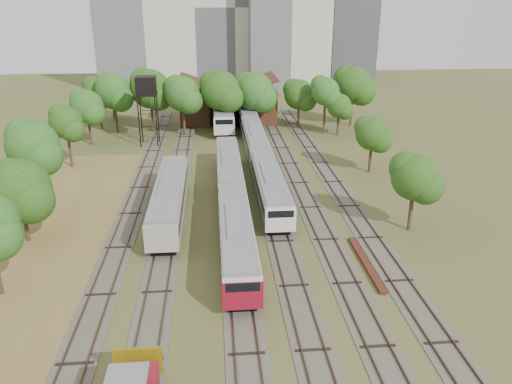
{
  "coord_description": "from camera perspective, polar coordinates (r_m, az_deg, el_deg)",
  "views": [
    {
      "loc": [
        -3.53,
        -28.24,
        19.79
      ],
      "look_at": [
        0.3,
        16.18,
        2.5
      ],
      "focal_mm": 35.0,
      "sensor_mm": 36.0,
      "label": 1
    }
  ],
  "objects": [
    {
      "name": "tower_far_right",
      "position": [
        143.36,
        10.82,
        18.53
      ],
      "size": [
        12.0,
        12.0,
        28.0
      ],
      "primitive_type": "cube",
      "color": "#42464A",
      "rests_on": "ground"
    },
    {
      "name": "railcar_red_set",
      "position": [
        48.45,
        -2.76,
        -0.67
      ],
      "size": [
        2.71,
        34.58,
        3.34
      ],
      "color": "black",
      "rests_on": "ground"
    },
    {
      "name": "tree_band_far",
      "position": [
        79.46,
        -2.59,
        11.51
      ],
      "size": [
        43.71,
        10.19,
        9.84
      ],
      "color": "#382616",
      "rests_on": "ground"
    },
    {
      "name": "tree_band_left",
      "position": [
        59.83,
        -21.84,
        5.62
      ],
      "size": [
        7.31,
        71.65,
        8.86
      ],
      "color": "#382616",
      "rests_on": "ground"
    },
    {
      "name": "ground",
      "position": [
        34.66,
        1.86,
        -13.63
      ],
      "size": [
        240.0,
        240.0,
        0.0
      ],
      "primitive_type": "plane",
      "color": "#475123",
      "rests_on": "ground"
    },
    {
      "name": "tree_band_right",
      "position": [
        59.92,
        13.21,
        6.18
      ],
      "size": [
        5.54,
        38.05,
        7.19
      ],
      "color": "#382616",
      "rests_on": "ground"
    },
    {
      "name": "maintenance_shed",
      "position": [
        87.89,
        -3.24,
        10.09
      ],
      "size": [
        16.45,
        11.55,
        7.58
      ],
      "color": "#3D2416",
      "rests_on": "ground"
    },
    {
      "name": "tower_centre",
      "position": [
        128.37,
        -2.63,
        20.38
      ],
      "size": [
        20.0,
        18.0,
        36.0
      ],
      "primitive_type": "cube",
      "color": "beige",
      "rests_on": "ground"
    },
    {
      "name": "railcar_rear",
      "position": [
        82.39,
        -3.79,
        8.72
      ],
      "size": [
        3.13,
        16.08,
        3.88
      ],
      "color": "black",
      "rests_on": "ground"
    },
    {
      "name": "water_tower",
      "position": [
        72.9,
        -12.45,
        11.59
      ],
      "size": [
        2.82,
        2.82,
        9.77
      ],
      "color": "black",
      "rests_on": "ground"
    },
    {
      "name": "tracks",
      "position": [
        56.86,
        -1.74,
        0.86
      ],
      "size": [
        24.6,
        80.0,
        0.19
      ],
      "color": "#4C473D",
      "rests_on": "ground"
    },
    {
      "name": "railcar_green_set",
      "position": [
        67.74,
        -0.07,
        5.78
      ],
      "size": [
        2.73,
        52.08,
        3.36
      ],
      "color": "black",
      "rests_on": "ground"
    },
    {
      "name": "rail_pile_far",
      "position": [
        41.06,
        12.44,
        -7.95
      ],
      "size": [
        0.55,
        8.78,
        0.29
      ],
      "primitive_type": "cube",
      "color": "#512517",
      "rests_on": "ground"
    },
    {
      "name": "old_grey_coach",
      "position": [
        48.72,
        -9.84,
        -0.68
      ],
      "size": [
        2.81,
        18.0,
        3.47
      ],
      "color": "black",
      "rests_on": "ground"
    },
    {
      "name": "dry_grass_patch",
      "position": [
        43.74,
        -23.85,
        -7.66
      ],
      "size": [
        14.0,
        60.0,
        0.04
      ],
      "primitive_type": "cube",
      "color": "brown",
      "rests_on": "ground"
    }
  ]
}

